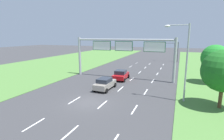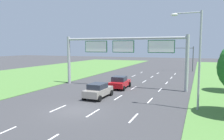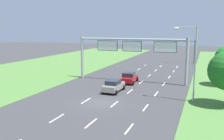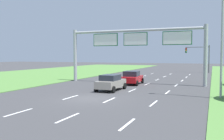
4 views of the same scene
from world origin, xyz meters
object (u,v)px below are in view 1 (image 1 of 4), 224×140
object	(u,v)px
car_lead_silver	(121,75)
roadside_tree_mid	(215,58)
sign_gantry	(123,50)
street_lamp	(183,56)
car_near_red	(105,84)
traffic_light_mast	(171,48)
roadside_tree_near	(224,71)

from	to	relation	value
car_lead_silver	roadside_tree_mid	xyz separation A→B (m)	(13.91, 2.77, 3.18)
car_lead_silver	sign_gantry	distance (m)	4.29
sign_gantry	street_lamp	size ratio (longest dim) A/B	2.03
car_near_red	traffic_light_mast	world-z (taller)	traffic_light_mast
sign_gantry	roadside_tree_near	distance (m)	15.65
traffic_light_mast	car_near_red	bearing A→B (deg)	-102.06
street_lamp	roadside_tree_mid	world-z (taller)	street_lamp
traffic_light_mast	street_lamp	distance (m)	32.51
roadside_tree_mid	car_lead_silver	bearing A→B (deg)	-168.72
car_lead_silver	roadside_tree_mid	distance (m)	14.53
roadside_tree_near	car_lead_silver	bearing A→B (deg)	149.94
traffic_light_mast	roadside_tree_mid	xyz separation A→B (m)	(7.51, -22.59, 0.11)
car_lead_silver	roadside_tree_near	xyz separation A→B (m)	(13.10, -7.58, 3.05)
car_near_red	car_lead_silver	bearing A→B (deg)	88.22
roadside_tree_near	car_near_red	bearing A→B (deg)	173.11
car_near_red	sign_gantry	world-z (taller)	sign_gantry
traffic_light_mast	street_lamp	xyz separation A→B (m)	(2.97, -32.35, 1.21)
car_near_red	street_lamp	xyz separation A→B (m)	(9.66, -1.03, 4.26)
roadside_tree_near	roadside_tree_mid	xyz separation A→B (m)	(0.81, 10.36, 0.13)
car_near_red	street_lamp	distance (m)	10.60
sign_gantry	street_lamp	world-z (taller)	street_lamp
car_near_red	street_lamp	world-z (taller)	street_lamp
car_lead_silver	roadside_tree_mid	world-z (taller)	roadside_tree_mid
car_lead_silver	car_near_red	bearing A→B (deg)	-95.94
car_near_red	traffic_light_mast	xyz separation A→B (m)	(6.69, 31.33, 3.05)
street_lamp	roadside_tree_near	world-z (taller)	street_lamp
roadside_tree_near	roadside_tree_mid	bearing A→B (deg)	85.55
roadside_tree_near	traffic_light_mast	bearing A→B (deg)	101.51
sign_gantry	roadside_tree_mid	xyz separation A→B (m)	(13.82, 1.73, -0.98)
car_near_red	roadside_tree_near	size ratio (longest dim) A/B	0.70
sign_gantry	roadside_tree_mid	distance (m)	13.96
traffic_light_mast	sign_gantry	bearing A→B (deg)	-104.54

